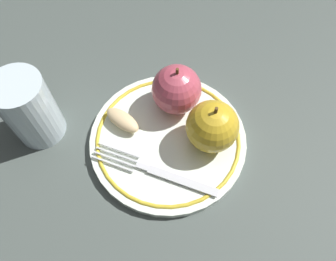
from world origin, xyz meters
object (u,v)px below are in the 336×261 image
object	(u,v)px
fork	(158,172)
drinking_glass	(30,109)
plate	(168,139)
apple_slice_front	(123,120)
apple_second_whole	(212,127)
apple_red_whole	(177,89)

from	to	relation	value
fork	drinking_glass	bearing A→B (deg)	-2.77
plate	apple_slice_front	xyz separation A→B (m)	(-0.07, -0.03, 0.02)
apple_slice_front	drinking_glass	size ratio (longest dim) A/B	0.52
plate	apple_second_whole	bearing A→B (deg)	38.75
plate	fork	bearing A→B (deg)	-61.57
apple_red_whole	fork	size ratio (longest dim) A/B	0.47
apple_red_whole	drinking_glass	xyz separation A→B (m)	(-0.13, -0.17, 0.00)
apple_second_whole	fork	bearing A→B (deg)	-102.58
plate	apple_slice_front	world-z (taller)	apple_slice_front
apple_red_whole	apple_slice_front	world-z (taller)	apple_red_whole
apple_second_whole	apple_red_whole	bearing A→B (deg)	169.74
apple_red_whole	apple_slice_front	size ratio (longest dim) A/B	1.41
plate	apple_slice_front	distance (m)	0.08
apple_slice_front	fork	bearing A→B (deg)	162.24
fork	plate	bearing A→B (deg)	-83.03
plate	apple_red_whole	distance (m)	0.08
apple_slice_front	fork	size ratio (longest dim) A/B	0.33
apple_red_whole	plate	bearing A→B (deg)	-59.79
plate	drinking_glass	distance (m)	0.21
apple_second_whole	drinking_glass	distance (m)	0.27
apple_red_whole	fork	bearing A→B (deg)	-60.66
drinking_glass	apple_second_whole	bearing A→B (deg)	36.42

